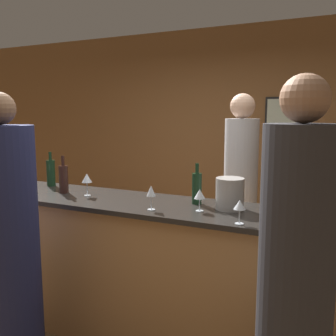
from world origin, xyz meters
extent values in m
plane|color=brown|center=(0.00, 0.00, 0.00)|extent=(14.00, 14.00, 0.00)
cube|color=brown|center=(0.00, 2.32, 1.40)|extent=(8.00, 0.06, 2.80)
cube|color=black|center=(0.74, 2.28, 1.75)|extent=(0.44, 0.02, 0.34)
cube|color=#B7C6B2|center=(0.74, 2.27, 1.75)|extent=(0.39, 0.00, 0.29)
cube|color=#B27F4C|center=(0.00, 0.00, 0.52)|extent=(2.81, 0.58, 1.04)
cube|color=black|center=(0.00, 0.00, 1.06)|extent=(2.87, 0.64, 0.04)
cylinder|color=#B2B2B7|center=(0.61, 0.81, 0.84)|extent=(0.29, 0.29, 1.68)
sphere|color=tan|center=(0.61, 0.81, 1.79)|extent=(0.21, 0.21, 0.21)
cylinder|color=#2D2D33|center=(1.25, -0.69, 0.84)|extent=(0.33, 0.33, 1.68)
sphere|color=#A37556|center=(1.25, -0.69, 1.79)|extent=(0.21, 0.21, 0.21)
cylinder|color=#1E234C|center=(-0.51, -0.72, 0.83)|extent=(0.40, 0.40, 1.65)
cylinder|color=black|center=(-0.96, 0.19, 1.19)|extent=(0.08, 0.08, 0.23)
cylinder|color=black|center=(-0.96, 0.19, 1.35)|extent=(0.03, 0.03, 0.07)
cylinder|color=black|center=(-0.66, 0.00, 1.19)|extent=(0.07, 0.07, 0.23)
cylinder|color=black|center=(-0.66, 0.00, 1.34)|extent=(0.03, 0.03, 0.08)
cylinder|color=black|center=(0.47, 0.11, 1.19)|extent=(0.07, 0.07, 0.22)
cylinder|color=black|center=(0.47, 0.11, 1.34)|extent=(0.03, 0.03, 0.07)
cylinder|color=#9E9993|center=(0.73, 0.07, 1.18)|extent=(0.19, 0.19, 0.22)
cylinder|color=silver|center=(-0.87, -0.19, 1.08)|extent=(0.05, 0.05, 0.00)
cylinder|color=silver|center=(-0.87, -0.19, 1.13)|extent=(0.01, 0.01, 0.10)
cone|color=silver|center=(-0.87, -0.19, 1.21)|extent=(0.08, 0.08, 0.07)
cylinder|color=silver|center=(-0.41, -0.01, 1.08)|extent=(0.05, 0.05, 0.00)
cylinder|color=silver|center=(-0.41, -0.01, 1.13)|extent=(0.01, 0.01, 0.10)
cone|color=silver|center=(-0.41, -0.01, 1.22)|extent=(0.08, 0.08, 0.07)
cylinder|color=silver|center=(0.56, -0.08, 1.08)|extent=(0.05, 0.05, 0.00)
cylinder|color=silver|center=(0.56, -0.08, 1.12)|extent=(0.01, 0.01, 0.08)
cone|color=silver|center=(0.56, -0.08, 1.19)|extent=(0.07, 0.07, 0.06)
cylinder|color=silver|center=(0.25, -0.18, 1.08)|extent=(0.05, 0.05, 0.00)
cylinder|color=silver|center=(0.25, -0.18, 1.13)|extent=(0.01, 0.01, 0.09)
cone|color=silver|center=(0.25, -0.18, 1.21)|extent=(0.06, 0.06, 0.07)
cylinder|color=silver|center=(0.88, -0.25, 1.08)|extent=(0.05, 0.05, 0.00)
cylinder|color=silver|center=(0.88, -0.25, 1.12)|extent=(0.01, 0.01, 0.09)
cone|color=silver|center=(0.88, -0.25, 1.19)|extent=(0.07, 0.07, 0.06)
camera|label=1|loc=(1.41, -2.37, 1.72)|focal=40.00mm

